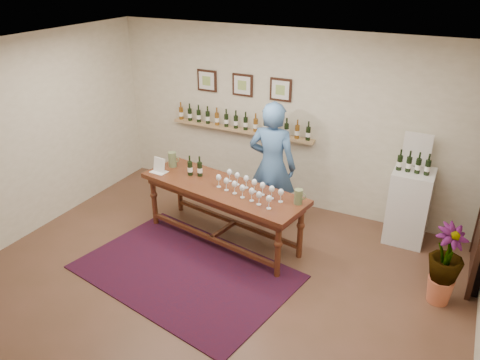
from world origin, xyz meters
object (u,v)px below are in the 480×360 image
at_px(potted_plant, 445,265).
at_px(person, 272,166).
at_px(tasting_table, 222,194).
at_px(display_pedestal, 409,206).

relative_size(potted_plant, person, 0.45).
relative_size(tasting_table, display_pedestal, 2.34).
relative_size(tasting_table, potted_plant, 2.87).
xyz_separation_m(display_pedestal, potted_plant, (0.59, -1.23, -0.03)).
xyz_separation_m(tasting_table, potted_plant, (2.92, -0.04, -0.22)).
height_order(tasting_table, display_pedestal, display_pedestal).
distance_m(tasting_table, display_pedestal, 2.62).
bearing_deg(tasting_table, person, 67.97).
distance_m(display_pedestal, person, 2.00).
xyz_separation_m(tasting_table, display_pedestal, (2.33, 1.19, -0.19)).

